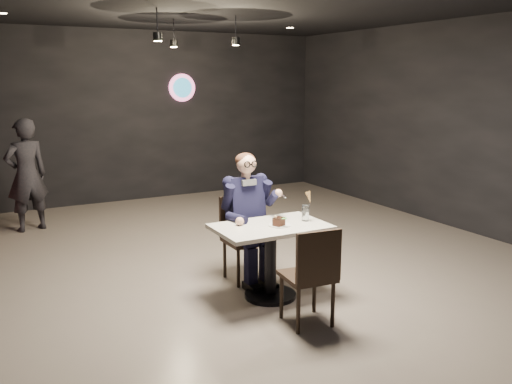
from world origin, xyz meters
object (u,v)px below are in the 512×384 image
chair_near (307,274)px  seated_man (245,216)px  sundae_glass (305,213)px  passerby (27,175)px  chair_far (245,239)px  main_table (270,261)px

chair_near → seated_man: 1.24m
sundae_glass → passerby: size_ratio=0.10×
chair_far → seated_man: (0.00, -0.00, 0.26)m
seated_man → passerby: bearing=119.8°
chair_far → sundae_glass: chair_far is taller
main_table → seated_man: bearing=90.0°
main_table → chair_near: bearing=-90.0°
chair_near → passerby: 4.84m
chair_near → main_table: bearing=95.7°
passerby → seated_man: bearing=105.6°
chair_far → passerby: size_ratio=0.57×
chair_far → seated_man: bearing=-90.0°
main_table → sundae_glass: (0.39, -0.02, 0.46)m
main_table → chair_near: 0.67m
chair_far → chair_near: (0.00, -1.21, 0.00)m
sundae_glass → passerby: (-2.25, 3.81, -0.02)m
main_table → passerby: 4.25m
seated_man → sundae_glass: bearing=-55.5°
passerby → chair_near: bearing=98.4°
chair_near → passerby: size_ratio=0.57×
seated_man → main_table: bearing=-90.0°
seated_man → sundae_glass: (0.39, -0.57, 0.11)m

